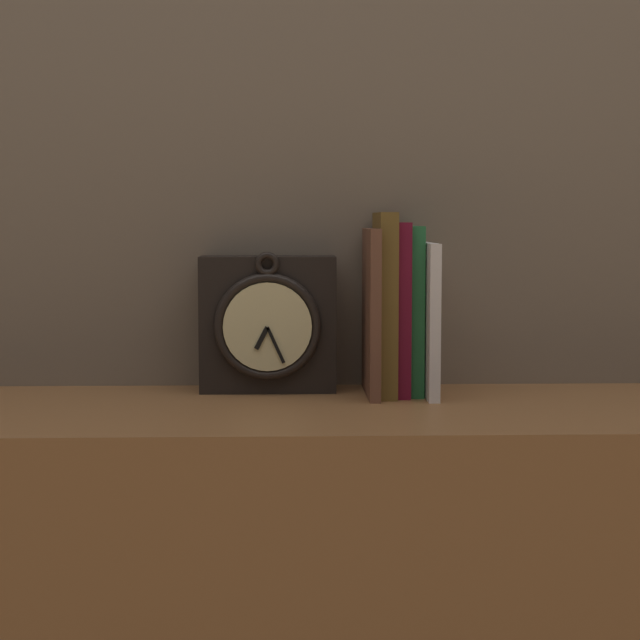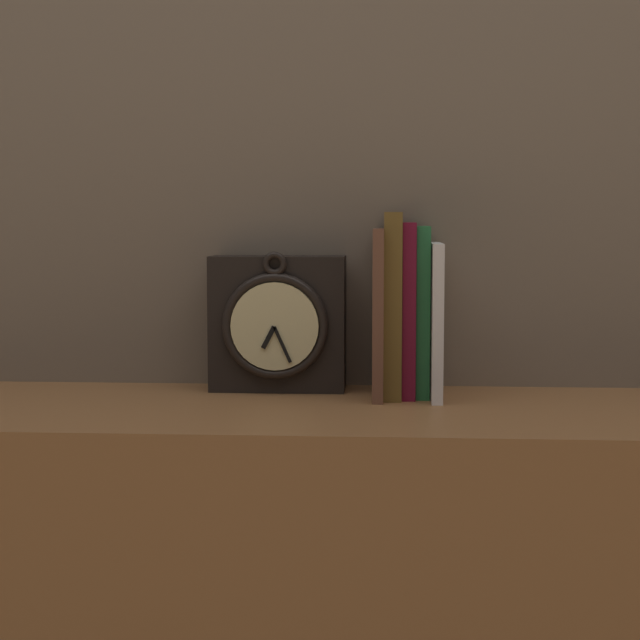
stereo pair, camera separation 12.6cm
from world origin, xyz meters
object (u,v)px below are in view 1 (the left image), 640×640
(book_slot2_maroon, at_px, (400,308))
(book_slot3_green, at_px, (413,310))
(book_slot0_brown, at_px, (371,312))
(book_slot1_brown, at_px, (385,304))
(book_slot4_white, at_px, (428,319))
(clock, at_px, (268,324))

(book_slot2_maroon, bearing_deg, book_slot3_green, 12.47)
(book_slot0_brown, height_order, book_slot2_maroon, book_slot2_maroon)
(book_slot3_green, bearing_deg, book_slot2_maroon, -167.53)
(book_slot1_brown, distance_m, book_slot4_white, 0.06)
(book_slot0_brown, bearing_deg, book_slot2_maroon, 17.66)
(book_slot1_brown, relative_size, book_slot2_maroon, 1.06)
(book_slot3_green, bearing_deg, clock, 175.06)
(book_slot3_green, bearing_deg, book_slot0_brown, -163.94)
(book_slot0_brown, xyz_separation_m, book_slot4_white, (0.07, -0.00, -0.01))
(book_slot2_maroon, bearing_deg, book_slot1_brown, -168.35)
(clock, distance_m, book_slot2_maroon, 0.17)
(book_slot2_maroon, bearing_deg, clock, 173.27)
(clock, bearing_deg, book_slot1_brown, -9.15)
(clock, relative_size, book_slot2_maroon, 0.83)
(clock, xyz_separation_m, book_slot2_maroon, (0.17, -0.02, 0.02))
(book_slot4_white, bearing_deg, book_slot3_green, 135.37)
(book_slot0_brown, distance_m, book_slot4_white, 0.07)
(clock, height_order, book_slot1_brown, book_slot1_brown)
(book_slot1_brown, bearing_deg, book_slot3_green, 12.03)
(book_slot1_brown, height_order, book_slot3_green, book_slot1_brown)
(clock, height_order, book_slot3_green, book_slot3_green)
(clock, relative_size, book_slot0_brown, 0.86)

